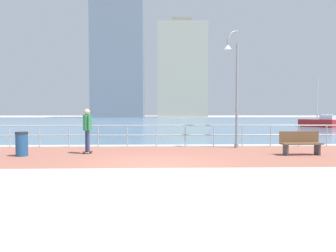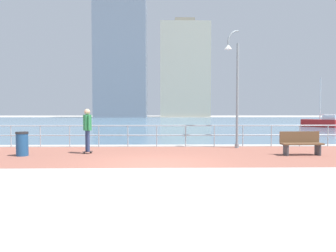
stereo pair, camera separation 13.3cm
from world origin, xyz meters
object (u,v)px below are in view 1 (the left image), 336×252
skateboarder (87,127)px  trash_bin (22,144)px  lamppost (234,83)px  park_bench (301,143)px  sailboat_teal (318,122)px

skateboarder → trash_bin: (-2.34, -0.62, -0.63)m
lamppost → skateboarder: bearing=-164.5°
skateboarder → park_bench: (8.43, -0.62, -0.62)m
lamppost → sailboat_teal: 25.17m
lamppost → park_bench: (2.06, -2.39, -2.54)m
lamppost → trash_bin: size_ratio=5.86×
lamppost → sailboat_teal: (14.74, 20.25, -2.48)m
lamppost → skateboarder: (-6.38, -1.77, -1.92)m
lamppost → park_bench: 4.05m
sailboat_teal → trash_bin: bearing=-136.0°
sailboat_teal → lamppost: bearing=-126.0°
lamppost → sailboat_teal: sailboat_teal is taller
park_bench → lamppost: bearing=130.7°
lamppost → trash_bin: (-8.72, -2.38, -2.55)m
park_bench → skateboarder: bearing=175.8°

